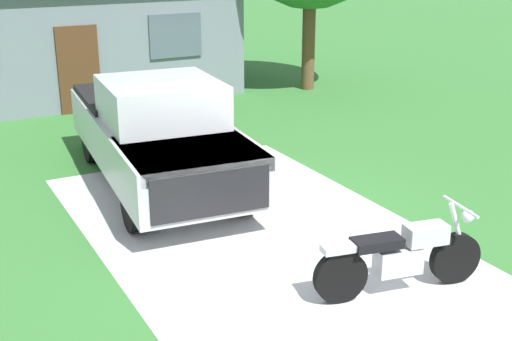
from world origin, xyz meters
name	(u,v)px	position (x,y,z in m)	size (l,w,h in m)	color
ground_plane	(257,233)	(0.00, 0.00, 0.00)	(80.00, 80.00, 0.00)	#336F30
driveway_pad	(257,233)	(0.00, 0.00, 0.00)	(4.48, 7.46, 0.01)	#BCBCBC
motorcycle	(401,256)	(0.72, -2.31, 0.47)	(2.19, 0.77, 1.09)	black
pickup_truck	(156,130)	(-0.51, 2.71, 0.95)	(2.52, 5.78, 1.90)	black
neighbor_house	(52,27)	(-0.38, 10.81, 1.79)	(9.60, 5.60, 3.50)	slate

